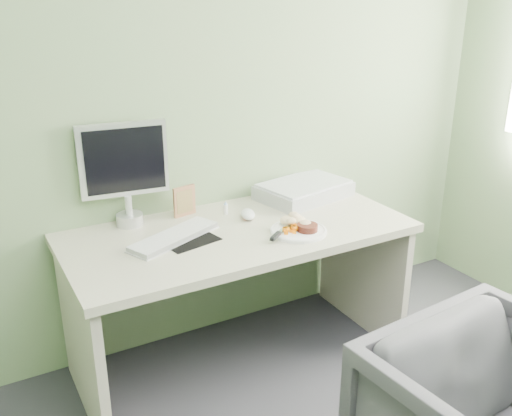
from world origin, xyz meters
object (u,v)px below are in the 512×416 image
desk (239,264)px  monitor (124,168)px  scanner (304,191)px  plate (298,231)px

desk → monitor: (-0.42, 0.31, 0.46)m
scanner → monitor: monitor is taller
scanner → monitor: 0.96m
desk → monitor: bearing=143.6°
desk → plate: size_ratio=6.15×
scanner → desk: bearing=-168.3°
plate → scanner: (0.28, 0.38, 0.03)m
scanner → plate: bearing=-137.8°
desk → scanner: bearing=23.0°
plate → scanner: 0.48m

